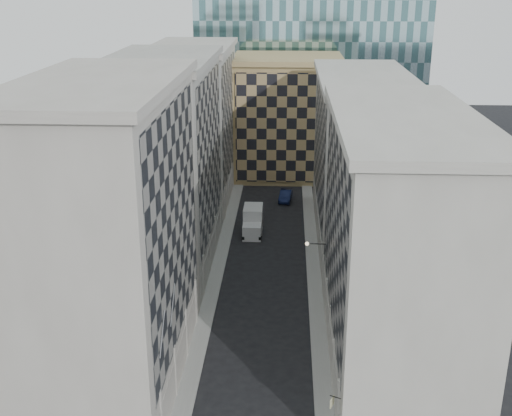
% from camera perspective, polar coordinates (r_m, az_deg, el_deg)
% --- Properties ---
extents(sidewalk_west, '(1.50, 100.00, 0.15)m').
position_cam_1_polar(sidewalk_west, '(69.91, -3.50, -5.73)').
color(sidewalk_west, gray).
rests_on(sidewalk_west, ground).
extents(sidewalk_east, '(1.50, 100.00, 0.15)m').
position_cam_1_polar(sidewalk_east, '(69.58, 5.17, -5.91)').
color(sidewalk_east, gray).
rests_on(sidewalk_east, ground).
extents(bldg_left_a, '(10.80, 22.80, 23.70)m').
position_cam_1_polar(bldg_left_a, '(49.12, -12.75, -2.66)').
color(bldg_left_a, '#A29B92').
rests_on(bldg_left_a, ground).
extents(bldg_left_b, '(10.80, 22.80, 22.70)m').
position_cam_1_polar(bldg_left_b, '(69.54, -8.06, 3.88)').
color(bldg_left_b, gray).
rests_on(bldg_left_b, ground).
extents(bldg_left_c, '(10.80, 22.80, 21.70)m').
position_cam_1_polar(bldg_left_c, '(90.70, -5.50, 7.41)').
color(bldg_left_c, '#A29B92').
rests_on(bldg_left_c, ground).
extents(bldg_right_a, '(10.80, 26.80, 20.70)m').
position_cam_1_polar(bldg_right_a, '(52.36, 12.26, -2.96)').
color(bldg_right_a, '#A9A59B').
rests_on(bldg_right_a, ground).
extents(bldg_right_b, '(10.80, 28.80, 19.70)m').
position_cam_1_polar(bldg_right_b, '(77.86, 9.25, 4.42)').
color(bldg_right_b, '#A9A59B').
rests_on(bldg_right_b, ground).
extents(tan_block, '(16.80, 14.80, 18.80)m').
position_cam_1_polar(tan_block, '(102.66, 2.76, 8.14)').
color(tan_block, tan).
rests_on(tan_block, ground).
extents(flagpoles_left, '(0.10, 6.33, 2.33)m').
position_cam_1_polar(flagpoles_left, '(45.29, -7.86, -9.73)').
color(flagpoles_left, gray).
rests_on(flagpoles_left, ground).
extents(bracket_lamp, '(1.98, 0.36, 0.36)m').
position_cam_1_polar(bracket_lamp, '(61.56, 4.73, -3.19)').
color(bracket_lamp, black).
rests_on(bracket_lamp, ground).
extents(box_truck, '(2.35, 5.77, 3.16)m').
position_cam_1_polar(box_truck, '(80.08, -0.28, -1.26)').
color(box_truck, silver).
rests_on(box_truck, ground).
extents(dark_car, '(2.07, 4.74, 1.52)m').
position_cam_1_polar(dark_car, '(91.77, 2.65, 1.10)').
color(dark_car, '#0F183A').
rests_on(dark_car, ground).
extents(shop_sign, '(0.73, 0.64, 0.75)m').
position_cam_1_polar(shop_sign, '(44.46, 6.81, -16.71)').
color(shop_sign, black).
rests_on(shop_sign, ground).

